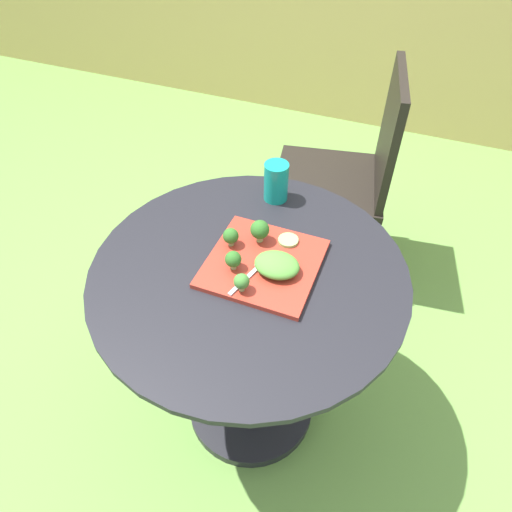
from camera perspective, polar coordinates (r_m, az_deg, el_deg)
ground_plane at (r=1.75m, az=-0.63°, el=-18.11°), size 12.00×12.00×0.00m
patio_table at (r=1.38m, az=-0.77°, el=-10.03°), size 0.81×0.81×0.72m
patio_chair at (r=1.90m, az=12.08°, el=11.02°), size 0.52×0.52×0.90m
salad_plate at (r=1.15m, az=0.91°, el=-0.91°), size 0.27×0.27×0.01m
drinking_glass at (r=1.33m, az=2.50°, el=9.00°), size 0.07×0.07×0.12m
fork at (r=1.12m, az=-0.29°, el=-1.96°), size 0.06×0.15×0.00m
lettuce_mound at (r=1.11m, az=2.62°, el=-1.12°), size 0.11×0.09×0.04m
broccoli_floret_0 at (r=1.18m, az=0.48°, el=3.27°), size 0.05×0.05×0.06m
broccoli_floret_1 at (r=1.11m, az=-2.86°, el=-0.42°), size 0.04×0.04×0.05m
broccoli_floret_2 at (r=1.17m, az=-3.16°, el=2.49°), size 0.04×0.04×0.05m
broccoli_floret_3 at (r=1.06m, az=-1.81°, el=-3.21°), size 0.04×0.04×0.05m
cucumber_slice_0 at (r=1.20m, az=4.04°, el=1.97°), size 0.05×0.05×0.01m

